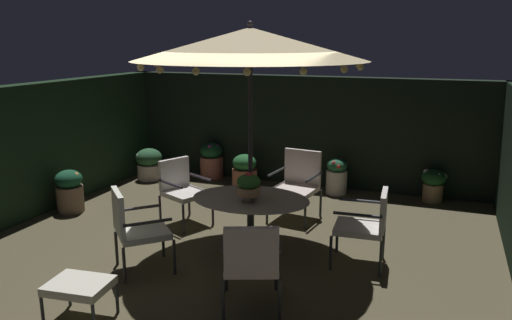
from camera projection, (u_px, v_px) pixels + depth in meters
name	position (u px, v px, depth m)	size (l,w,h in m)	color
ground_plane	(228.00, 254.00, 6.38)	(7.15, 7.33, 0.02)	brown
hedge_backdrop_rear	(304.00, 130.00, 9.35)	(7.15, 0.30, 1.99)	black
hedge_backdrop_left	(11.00, 155.00, 7.33)	(0.30, 7.33, 1.99)	black
patio_dining_table	(251.00, 210.00, 6.35)	(1.50, 1.16, 0.71)	#2E3230
patio_umbrella	(250.00, 44.00, 5.88)	(2.78, 2.78, 2.84)	#2D292F
centerpiece_planter	(249.00, 185.00, 6.13)	(0.30, 0.30, 0.37)	tan
patio_chair_north	(251.00, 259.00, 4.94)	(0.76, 0.78, 0.94)	#313132
patio_chair_northeast	(367.00, 222.00, 5.94)	(0.64, 0.60, 0.93)	#2C3132
patio_chair_east	(298.00, 181.00, 7.59)	(0.72, 0.71, 1.01)	#2D3133
patio_chair_southeast	(182.00, 187.00, 7.35)	(0.77, 0.75, 0.94)	#2F2A33
patio_chair_south	(134.00, 226.00, 5.77)	(0.81, 0.81, 0.99)	#312E2E
ottoman_footrest	(79.00, 287.00, 4.80)	(0.61, 0.50, 0.40)	#2A2F32
potted_plant_left_far	(337.00, 176.00, 8.79)	(0.36, 0.36, 0.64)	beige
potted_plant_back_right	(149.00, 163.00, 9.70)	(0.49, 0.49, 0.60)	beige
potted_plant_left_near	(212.00, 160.00, 9.81)	(0.45, 0.45, 0.69)	#A65D4E
potted_plant_front_corner	(245.00, 170.00, 9.25)	(0.46, 0.46, 0.60)	#A45F48
potted_plant_right_far	(433.00, 184.00, 8.36)	(0.40, 0.39, 0.55)	#8C6F4F
potted_plant_back_left	(70.00, 190.00, 7.86)	(0.41, 0.41, 0.67)	#7F644E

